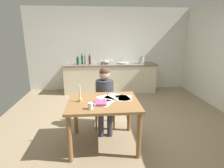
{
  "coord_description": "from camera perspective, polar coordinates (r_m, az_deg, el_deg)",
  "views": [
    {
      "loc": [
        -0.43,
        -3.35,
        1.79
      ],
      "look_at": [
        -0.13,
        0.04,
        0.85
      ],
      "focal_mm": 29.06,
      "sensor_mm": 36.0,
      "label": 1
    }
  ],
  "objects": [
    {
      "name": "paper_receipt",
      "position": [
        3.03,
        3.49,
        -4.34
      ],
      "size": [
        0.27,
        0.33,
        0.0
      ],
      "primitive_type": "cube",
      "rotation": [
        0.0,
        0.0,
        0.21
      ],
      "color": "white",
      "rests_on": "dining_table"
    },
    {
      "name": "mixing_bowl",
      "position": [
        5.67,
        -2.04,
        6.94
      ],
      "size": [
        0.25,
        0.25,
        0.11
      ],
      "primitive_type": "ellipsoid",
      "color": "tan",
      "rests_on": "kitchen_counter"
    },
    {
      "name": "wine_glass_back_right",
      "position": [
        5.79,
        -3.42,
        7.63
      ],
      "size": [
        0.07,
        0.07,
        0.15
      ],
      "color": "silver",
      "rests_on": "kitchen_counter"
    },
    {
      "name": "bottle_oil",
      "position": [
        5.6,
        -10.73,
        7.14
      ],
      "size": [
        0.08,
        0.08,
        0.26
      ],
      "color": "#194C23",
      "rests_on": "kitchen_counter"
    },
    {
      "name": "stovetop_kettle",
      "position": [
        5.82,
        9.2,
        7.4
      ],
      "size": [
        0.18,
        0.18,
        0.22
      ],
      "color": "#B7BABF",
      "rests_on": "kitchen_counter"
    },
    {
      "name": "person_seated",
      "position": [
        3.44,
        -2.29,
        -3.45
      ],
      "size": [
        0.33,
        0.6,
        1.19
      ],
      "color": "#333842",
      "rests_on": "ground"
    },
    {
      "name": "book_magazine",
      "position": [
        2.77,
        -3.52,
        -5.91
      ],
      "size": [
        0.2,
        0.23,
        0.03
      ],
      "primitive_type": "cube",
      "rotation": [
        0.0,
        0.0,
        -0.08
      ],
      "color": "#A04877",
      "rests_on": "dining_table"
    },
    {
      "name": "bottle_wine_red",
      "position": [
        5.7,
        -8.35,
        7.59
      ],
      "size": [
        0.07,
        0.07,
        0.31
      ],
      "color": "#8C999E",
      "rests_on": "kitchen_counter"
    },
    {
      "name": "coffee_mug",
      "position": [
        2.58,
        -6.73,
        -6.86
      ],
      "size": [
        0.11,
        0.07,
        0.09
      ],
      "color": "white",
      "rests_on": "dining_table"
    },
    {
      "name": "paper_bill",
      "position": [
        3.0,
        -2.02,
        -4.49
      ],
      "size": [
        0.33,
        0.36,
        0.0
      ],
      "primitive_type": "cube",
      "rotation": [
        0.0,
        0.0,
        0.5
      ],
      "color": "white",
      "rests_on": "dining_table"
    },
    {
      "name": "paper_letter",
      "position": [
        2.81,
        -2.35,
        -5.9
      ],
      "size": [
        0.33,
        0.36,
        0.0
      ],
      "primitive_type": "cube",
      "rotation": [
        0.0,
        0.0,
        -0.54
      ],
      "color": "white",
      "rests_on": "dining_table"
    },
    {
      "name": "chair_at_table",
      "position": [
        3.63,
        -2.32,
        -5.37
      ],
      "size": [
        0.41,
        0.41,
        0.89
      ],
      "color": "olive",
      "rests_on": "ground"
    },
    {
      "name": "dining_table",
      "position": [
        2.93,
        -2.73,
        -7.56
      ],
      "size": [
        1.11,
        0.92,
        0.77
      ],
      "color": "olive",
      "rests_on": "ground"
    },
    {
      "name": "wine_glass_back_left",
      "position": [
        5.8,
        -2.23,
        7.65
      ],
      "size": [
        0.07,
        0.07,
        0.15
      ],
      "color": "silver",
      "rests_on": "kitchen_counter"
    },
    {
      "name": "wine_glass_near_sink",
      "position": [
        5.81,
        -0.16,
        7.68
      ],
      "size": [
        0.07,
        0.07,
        0.15
      ],
      "color": "silver",
      "rests_on": "kitchen_counter"
    },
    {
      "name": "kitchen_counter",
      "position": [
        5.76,
        -0.59,
        1.98
      ],
      "size": [
        2.86,
        0.64,
        0.9
      ],
      "color": "beige",
      "rests_on": "ground"
    },
    {
      "name": "wine_glass_by_kettle",
      "position": [
        5.8,
        -1.2,
        7.67
      ],
      "size": [
        0.07,
        0.07,
        0.15
      ],
      "color": "silver",
      "rests_on": "kitchen_counter"
    },
    {
      "name": "paper_envelope",
      "position": [
        3.09,
        0.23,
        -3.88
      ],
      "size": [
        0.34,
        0.36,
        0.0
      ],
      "primitive_type": "cube",
      "rotation": [
        0.0,
        0.0,
        -0.57
      ],
      "color": "white",
      "rests_on": "dining_table"
    },
    {
      "name": "sink_unit",
      "position": [
        5.72,
        3.65,
        6.66
      ],
      "size": [
        0.36,
        0.36,
        0.24
      ],
      "color": "#B2B7BC",
      "rests_on": "kitchen_counter"
    },
    {
      "name": "bottle_vinegar",
      "position": [
        5.7,
        -9.37,
        7.56
      ],
      "size": [
        0.06,
        0.06,
        0.31
      ],
      "color": "#194C23",
      "rests_on": "kitchen_counter"
    },
    {
      "name": "wall_back",
      "position": [
        5.98,
        -0.88,
        10.71
      ],
      "size": [
        5.2,
        0.12,
        2.6
      ],
      "primitive_type": "cube",
      "color": "silver",
      "rests_on": "ground"
    },
    {
      "name": "candlestick",
      "position": [
        2.88,
        -10.03,
        -4.04
      ],
      "size": [
        0.06,
        0.06,
        0.27
      ],
      "color": "gold",
      "rests_on": "dining_table"
    },
    {
      "name": "paper_notice",
      "position": [
        3.03,
        4.04,
        -4.36
      ],
      "size": [
        0.29,
        0.34,
        0.0
      ],
      "primitive_type": "cube",
      "rotation": [
        0.0,
        0.0,
        -0.3
      ],
      "color": "white",
      "rests_on": "dining_table"
    },
    {
      "name": "ground_plane",
      "position": [
        3.83,
        2.1,
        -12.78
      ],
      "size": [
        5.2,
        5.2,
        0.04
      ],
      "primitive_type": "cube",
      "color": "#937F60"
    },
    {
      "name": "teacup_on_counter",
      "position": [
        5.51,
        -2.91,
        6.59
      ],
      "size": [
        0.12,
        0.08,
        0.09
      ],
      "color": "#33598C",
      "rests_on": "kitchen_counter"
    },
    {
      "name": "bottle_sauce",
      "position": [
        5.59,
        -7.02,
        7.49
      ],
      "size": [
        0.07,
        0.07,
        0.31
      ],
      "color": "#593319",
      "rests_on": "kitchen_counter"
    }
  ]
}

